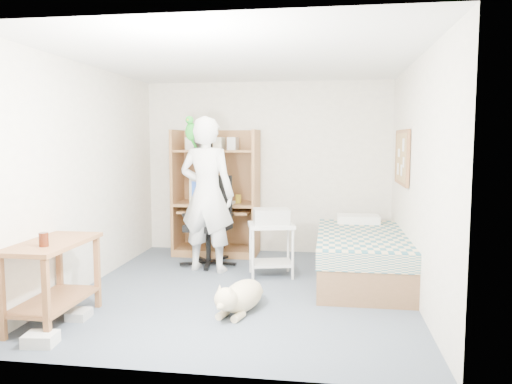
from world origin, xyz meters
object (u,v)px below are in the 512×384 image
at_px(side_desk, 53,269).
at_px(dog, 241,296).
at_px(printer_cart, 271,241).
at_px(person, 207,195).
at_px(bed, 361,256).
at_px(computer_hutch, 217,198).
at_px(office_chair, 210,233).

relative_size(side_desk, dog, 1.07).
distance_m(dog, printer_cart, 1.35).
bearing_deg(person, printer_cart, 179.79).
distance_m(bed, side_desk, 3.39).
height_order(computer_hutch, side_desk, computer_hutch).
bearing_deg(office_chair, computer_hutch, 104.14).
distance_m(bed, person, 2.04).
bearing_deg(dog, office_chair, 128.16).
bearing_deg(office_chair, bed, -4.09).
distance_m(computer_hutch, dog, 2.63).
xyz_separation_m(bed, person, (-1.91, 0.16, 0.69)).
distance_m(side_desk, printer_cart, 2.55).
xyz_separation_m(side_desk, office_chair, (0.90, 2.29, -0.07)).
height_order(office_chair, printer_cart, office_chair).
xyz_separation_m(office_chair, person, (0.04, -0.31, 0.56)).
xyz_separation_m(office_chair, printer_cart, (0.87, -0.46, 0.01)).
bearing_deg(side_desk, dog, 17.56).
relative_size(side_desk, printer_cart, 1.54).
xyz_separation_m(dog, printer_cart, (0.14, 1.32, 0.28)).
bearing_deg(dog, person, 131.09).
xyz_separation_m(person, dog, (0.69, -1.46, -0.82)).
distance_m(bed, office_chair, 2.01).
bearing_deg(person, computer_hutch, -75.00).
relative_size(bed, side_desk, 2.02).
bearing_deg(office_chair, person, -73.23).
relative_size(computer_hutch, person, 0.92).
bearing_deg(side_desk, office_chair, 68.53).
bearing_deg(bed, computer_hutch, 150.71).
distance_m(computer_hutch, printer_cart, 1.49).
distance_m(computer_hutch, bed, 2.35).
xyz_separation_m(computer_hutch, office_chair, (0.05, -0.65, -0.40)).
xyz_separation_m(person, printer_cart, (0.83, -0.14, -0.54)).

